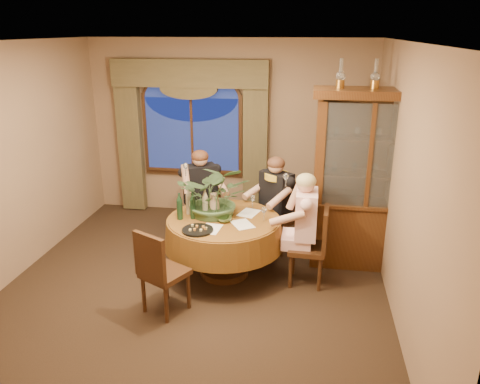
# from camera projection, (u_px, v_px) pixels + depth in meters

# --- Properties ---
(floor) EXTENTS (5.00, 5.00, 0.00)m
(floor) POSITION_uv_depth(u_px,v_px,m) (194.00, 288.00, 5.57)
(floor) COLOR black
(floor) RESTS_ON ground
(wall_back) EXTENTS (4.50, 0.00, 4.50)m
(wall_back) POSITION_uv_depth(u_px,v_px,m) (230.00, 130.00, 7.44)
(wall_back) COLOR #8B6B50
(wall_back) RESTS_ON ground
(wall_right) EXTENTS (0.00, 5.00, 5.00)m
(wall_right) POSITION_uv_depth(u_px,v_px,m) (404.00, 186.00, 4.79)
(wall_right) COLOR #8B6B50
(wall_right) RESTS_ON ground
(ceiling) EXTENTS (5.00, 5.00, 0.00)m
(ceiling) POSITION_uv_depth(u_px,v_px,m) (185.00, 42.00, 4.65)
(ceiling) COLOR white
(ceiling) RESTS_ON wall_back
(window) EXTENTS (1.62, 0.10, 1.32)m
(window) POSITION_uv_depth(u_px,v_px,m) (192.00, 136.00, 7.50)
(window) COLOR navy
(window) RESTS_ON wall_back
(arched_transom) EXTENTS (1.60, 0.06, 0.44)m
(arched_transom) POSITION_uv_depth(u_px,v_px,m) (190.00, 86.00, 7.24)
(arched_transom) COLOR navy
(arched_transom) RESTS_ON wall_back
(drapery_left) EXTENTS (0.38, 0.14, 2.32)m
(drapery_left) POSITION_uv_depth(u_px,v_px,m) (130.00, 141.00, 7.64)
(drapery_left) COLOR #4C4429
(drapery_left) RESTS_ON floor
(drapery_right) EXTENTS (0.38, 0.14, 2.32)m
(drapery_right) POSITION_uv_depth(u_px,v_px,m) (255.00, 146.00, 7.34)
(drapery_right) COLOR #4C4429
(drapery_right) RESTS_ON floor
(swag_valance) EXTENTS (2.45, 0.16, 0.42)m
(swag_valance) POSITION_uv_depth(u_px,v_px,m) (189.00, 73.00, 7.10)
(swag_valance) COLOR #4C4429
(swag_valance) RESTS_ON wall_back
(dining_table) EXTENTS (1.58, 1.58, 0.75)m
(dining_table) POSITION_uv_depth(u_px,v_px,m) (224.00, 246.00, 5.79)
(dining_table) COLOR maroon
(dining_table) RESTS_ON floor
(china_cabinet) EXTENTS (1.40, 0.55, 2.26)m
(china_cabinet) POSITION_uv_depth(u_px,v_px,m) (366.00, 181.00, 5.81)
(china_cabinet) COLOR #3C1F0D
(china_cabinet) RESTS_ON floor
(oil_lamp_left) EXTENTS (0.11, 0.11, 0.34)m
(oil_lamp_left) POSITION_uv_depth(u_px,v_px,m) (341.00, 73.00, 5.43)
(oil_lamp_left) COLOR #A5722D
(oil_lamp_left) RESTS_ON china_cabinet
(oil_lamp_center) EXTENTS (0.11, 0.11, 0.34)m
(oil_lamp_center) POSITION_uv_depth(u_px,v_px,m) (376.00, 74.00, 5.38)
(oil_lamp_center) COLOR #A5722D
(oil_lamp_center) RESTS_ON china_cabinet
(oil_lamp_right) EXTENTS (0.11, 0.11, 0.34)m
(oil_lamp_right) POSITION_uv_depth(u_px,v_px,m) (411.00, 74.00, 5.32)
(oil_lamp_right) COLOR #A5722D
(oil_lamp_right) RESTS_ON china_cabinet
(chair_right) EXTENTS (0.44, 0.44, 0.96)m
(chair_right) POSITION_uv_depth(u_px,v_px,m) (307.00, 246.00, 5.55)
(chair_right) COLOR black
(chair_right) RESTS_ON floor
(chair_back_right) EXTENTS (0.59, 0.59, 0.96)m
(chair_back_right) POSITION_uv_depth(u_px,v_px,m) (281.00, 217.00, 6.42)
(chair_back_right) COLOR black
(chair_back_right) RESTS_ON floor
(chair_back) EXTENTS (0.55, 0.55, 0.96)m
(chair_back) POSITION_uv_depth(u_px,v_px,m) (209.00, 210.00, 6.66)
(chair_back) COLOR black
(chair_back) RESTS_ON floor
(chair_front_left) EXTENTS (0.57, 0.57, 0.96)m
(chair_front_left) POSITION_uv_depth(u_px,v_px,m) (165.00, 271.00, 4.99)
(chair_front_left) COLOR black
(chair_front_left) RESTS_ON floor
(person_pink) EXTENTS (0.45, 0.49, 1.37)m
(person_pink) POSITION_uv_depth(u_px,v_px,m) (305.00, 228.00, 5.54)
(person_pink) COLOR beige
(person_pink) RESTS_ON floor
(person_back) EXTENTS (0.65, 0.64, 1.38)m
(person_back) POSITION_uv_depth(u_px,v_px,m) (201.00, 197.00, 6.55)
(person_back) COLOR black
(person_back) RESTS_ON floor
(person_scarf) EXTENTS (0.66, 0.65, 1.36)m
(person_scarf) POSITION_uv_depth(u_px,v_px,m) (276.00, 205.00, 6.29)
(person_scarf) COLOR black
(person_scarf) RESTS_ON floor
(stoneware_vase) EXTENTS (0.13, 0.13, 0.25)m
(stoneware_vase) POSITION_uv_depth(u_px,v_px,m) (214.00, 203.00, 5.80)
(stoneware_vase) COLOR tan
(stoneware_vase) RESTS_ON dining_table
(centerpiece_plant) EXTENTS (0.87, 0.97, 0.75)m
(centerpiece_plant) POSITION_uv_depth(u_px,v_px,m) (216.00, 169.00, 5.61)
(centerpiece_plant) COLOR #37532F
(centerpiece_plant) RESTS_ON dining_table
(olive_bowl) EXTENTS (0.17, 0.17, 0.05)m
(olive_bowl) POSITION_uv_depth(u_px,v_px,m) (225.00, 219.00, 5.56)
(olive_bowl) COLOR #435929
(olive_bowl) RESTS_ON dining_table
(cheese_platter) EXTENTS (0.36, 0.36, 0.02)m
(cheese_platter) POSITION_uv_depth(u_px,v_px,m) (198.00, 230.00, 5.31)
(cheese_platter) COLOR black
(cheese_platter) RESTS_ON dining_table
(wine_bottle_0) EXTENTS (0.07, 0.07, 0.33)m
(wine_bottle_0) POSITION_uv_depth(u_px,v_px,m) (180.00, 206.00, 5.59)
(wine_bottle_0) COLOR black
(wine_bottle_0) RESTS_ON dining_table
(wine_bottle_1) EXTENTS (0.07, 0.07, 0.33)m
(wine_bottle_1) POSITION_uv_depth(u_px,v_px,m) (205.00, 203.00, 5.71)
(wine_bottle_1) COLOR tan
(wine_bottle_1) RESTS_ON dining_table
(wine_bottle_2) EXTENTS (0.07, 0.07, 0.33)m
(wine_bottle_2) POSITION_uv_depth(u_px,v_px,m) (189.00, 201.00, 5.75)
(wine_bottle_2) COLOR tan
(wine_bottle_2) RESTS_ON dining_table
(wine_bottle_3) EXTENTS (0.07, 0.07, 0.33)m
(wine_bottle_3) POSITION_uv_depth(u_px,v_px,m) (193.00, 205.00, 5.62)
(wine_bottle_3) COLOR black
(wine_bottle_3) RESTS_ON dining_table
(tasting_paper_0) EXTENTS (0.34, 0.37, 0.00)m
(tasting_paper_0) POSITION_uv_depth(u_px,v_px,m) (242.00, 224.00, 5.48)
(tasting_paper_0) COLOR white
(tasting_paper_0) RESTS_ON dining_table
(tasting_paper_1) EXTENTS (0.29, 0.35, 0.00)m
(tasting_paper_1) POSITION_uv_depth(u_px,v_px,m) (249.00, 213.00, 5.82)
(tasting_paper_1) COLOR white
(tasting_paper_1) RESTS_ON dining_table
(tasting_paper_2) EXTENTS (0.24, 0.32, 0.00)m
(tasting_paper_2) POSITION_uv_depth(u_px,v_px,m) (211.00, 229.00, 5.36)
(tasting_paper_2) COLOR white
(tasting_paper_2) RESTS_ON dining_table
(wine_glass_person_pink) EXTENTS (0.07, 0.07, 0.18)m
(wine_glass_person_pink) POSITION_uv_depth(u_px,v_px,m) (264.00, 214.00, 5.56)
(wine_glass_person_pink) COLOR silver
(wine_glass_person_pink) RESTS_ON dining_table
(wine_glass_person_back) EXTENTS (0.07, 0.07, 0.18)m
(wine_glass_person_back) POSITION_uv_depth(u_px,v_px,m) (211.00, 198.00, 6.06)
(wine_glass_person_back) COLOR silver
(wine_glass_person_back) RESTS_ON dining_table
(wine_glass_person_scarf) EXTENTS (0.07, 0.07, 0.18)m
(wine_glass_person_scarf) POSITION_uv_depth(u_px,v_px,m) (253.00, 202.00, 5.95)
(wine_glass_person_scarf) COLOR silver
(wine_glass_person_scarf) RESTS_ON dining_table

